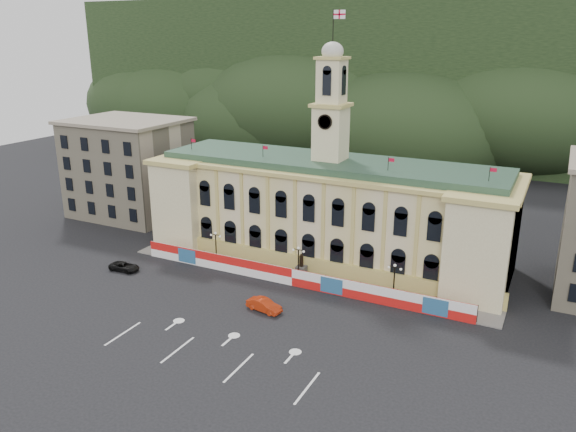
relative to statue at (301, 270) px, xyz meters
The scene contains 13 objects.
ground 18.04m from the statue, 90.00° to the right, with size 260.00×260.00×0.00m, color black.
lane_markings 23.03m from the statue, 90.00° to the right, with size 26.00×10.00×0.02m, color white, non-canonical shape.
hill_ridge 105.59m from the statue, 89.98° to the left, with size 230.00×80.00×64.00m.
city_hall 11.71m from the statue, 90.00° to the left, with size 56.20×17.60×37.10m.
side_building_left 45.63m from the statue, 163.26° to the left, with size 21.00×17.00×18.60m.
hoarding_fence 2.93m from the statue, 88.90° to the right, with size 50.00×0.44×2.50m.
pavement 1.13m from the statue, 90.00° to the right, with size 56.00×5.50×0.16m, color slate.
statue is the anchor object (origin of this frame).
lamp_left 14.16m from the statue, behind, with size 1.96×0.44×5.15m.
lamp_center 2.14m from the statue, 90.00° to the right, with size 1.96×0.44×5.15m.
lamp_right 14.16m from the statue, ahead, with size 1.96×0.44×5.15m.
red_sedan 11.47m from the statue, 89.17° to the right, with size 4.99×2.40×1.58m, color #AD280C.
black_suv 26.56m from the statue, 158.97° to the right, with size 4.80×2.53×1.29m, color black.
Camera 1 is at (31.77, -49.87, 33.62)m, focal length 35.00 mm.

